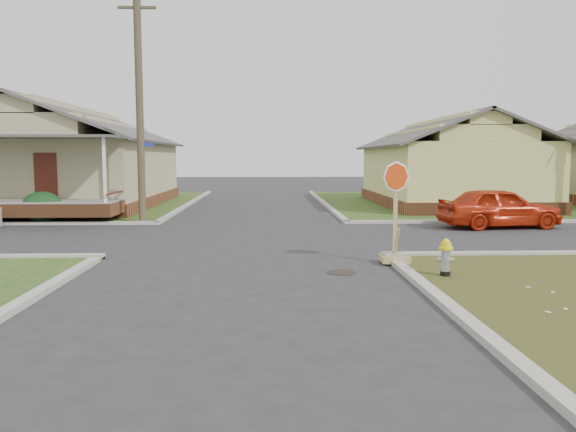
{
  "coord_description": "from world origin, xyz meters",
  "views": [
    {
      "loc": [
        0.6,
        -12.56,
        2.53
      ],
      "look_at": [
        1.08,
        1.0,
        1.1
      ],
      "focal_mm": 35.0,
      "sensor_mm": 36.0,
      "label": 1
    }
  ],
  "objects_px": {
    "fire_hydrant": "(446,255)",
    "stop_sign": "(395,240)",
    "utility_pole": "(139,100)",
    "red_sedan": "(499,208)"
  },
  "relations": [
    {
      "from": "fire_hydrant",
      "to": "stop_sign",
      "type": "bearing_deg",
      "value": 135.34
    },
    {
      "from": "utility_pole",
      "to": "fire_hydrant",
      "type": "xyz_separation_m",
      "value": [
        8.51,
        -10.01,
        -4.18
      ]
    },
    {
      "from": "utility_pole",
      "to": "stop_sign",
      "type": "xyz_separation_m",
      "value": [
        7.8,
        -8.4,
        -4.1
      ]
    },
    {
      "from": "utility_pole",
      "to": "stop_sign",
      "type": "height_order",
      "value": "utility_pole"
    },
    {
      "from": "fire_hydrant",
      "to": "red_sedan",
      "type": "bearing_deg",
      "value": 82.6
    },
    {
      "from": "fire_hydrant",
      "to": "utility_pole",
      "type": "bearing_deg",
      "value": 151.84
    },
    {
      "from": "stop_sign",
      "to": "utility_pole",
      "type": "bearing_deg",
      "value": 133.45
    },
    {
      "from": "red_sedan",
      "to": "stop_sign",
      "type": "bearing_deg",
      "value": 135.46
    },
    {
      "from": "utility_pole",
      "to": "stop_sign",
      "type": "distance_m",
      "value": 12.17
    },
    {
      "from": "utility_pole",
      "to": "fire_hydrant",
      "type": "relative_size",
      "value": 11.46
    }
  ]
}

